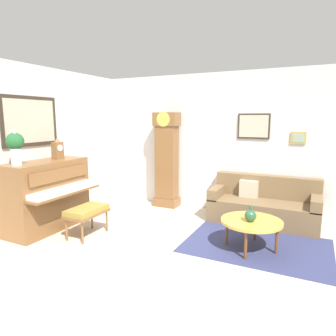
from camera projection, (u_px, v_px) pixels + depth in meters
The scene contains 12 objects.
ground_plane at pixel (164, 256), 4.30m from camera, with size 6.40×6.00×0.10m, color beige.
wall_left at pixel (30, 147), 5.19m from camera, with size 0.13×4.90×2.80m.
wall_back at pixel (217, 143), 6.18m from camera, with size 5.30×0.13×2.80m.
area_rug at pixel (256, 245), 4.54m from camera, with size 2.10×1.50×0.01m, color navy.
piano at pixel (48, 195), 5.16m from camera, with size 0.87×1.44×1.19m.
piano_bench at pixel (87, 212), 4.86m from camera, with size 0.42×0.70×0.48m.
grandfather_clock at pixel (167, 162), 6.45m from camera, with size 0.52×0.34×2.03m.
couch at pixel (263, 206), 5.52m from camera, with size 1.90×0.80×0.84m.
coffee_table at pixel (251, 222), 4.36m from camera, with size 0.88×0.88×0.44m.
mantel_clock at pixel (58, 149), 5.28m from camera, with size 0.13×0.18×0.38m.
flower_vase at pixel (15, 145), 4.53m from camera, with size 0.26×0.26×0.58m.
green_jug at pixel (250, 216), 4.29m from camera, with size 0.17×0.17×0.24m.
Camera 1 is at (1.83, -3.59, 1.90)m, focal length 32.14 mm.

